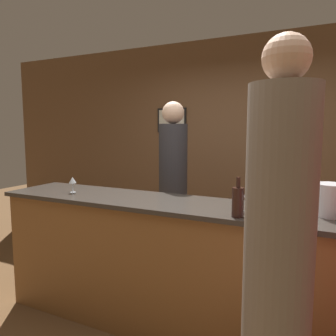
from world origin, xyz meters
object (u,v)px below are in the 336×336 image
object	(u,v)px
wine_bottle_1	(238,202)
ice_bucket	(331,200)
guest_0	(277,277)
bartender	(173,199)

from	to	relation	value
wine_bottle_1	ice_bucket	distance (m)	0.61
guest_0	ice_bucket	distance (m)	0.90
bartender	guest_0	xyz separation A→B (m)	(1.24, -1.54, 0.05)
bartender	wine_bottle_1	distance (m)	1.36
wine_bottle_1	ice_bucket	world-z (taller)	wine_bottle_1
ice_bucket	bartender	bearing A→B (deg)	154.78
bartender	wine_bottle_1	world-z (taller)	bartender
ice_bucket	guest_0	bearing A→B (deg)	-103.86
bartender	wine_bottle_1	size ratio (longest dim) A/B	7.32
guest_0	ice_bucket	bearing A→B (deg)	76.14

